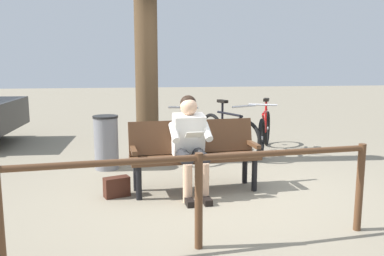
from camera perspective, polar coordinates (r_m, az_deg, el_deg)
name	(u,v)px	position (r m, az deg, el deg)	size (l,w,h in m)	color
ground_plane	(219,194)	(5.07, 3.78, -9.19)	(40.00, 40.00, 0.00)	gray
bench	(194,150)	(5.12, 0.24, -3.09)	(1.64, 0.63, 0.87)	#51331E
person_reading	(190,140)	(4.91, -0.24, -1.74)	(0.52, 0.79, 1.20)	white
handbag	(117,187)	(5.01, -10.49, -8.11)	(0.30, 0.14, 0.24)	#3F1E14
tree_trunk	(146,53)	(6.39, -6.43, 10.34)	(0.35, 0.35, 3.45)	#4C3823
litter_bin	(106,142)	(6.22, -11.92, -1.98)	(0.37, 0.37, 0.81)	slate
bicycle_black	(264,131)	(7.43, 10.10, -0.44)	(0.75, 1.57, 0.94)	black
bicycle_orange	(228,134)	(7.08, 5.12, -0.82)	(0.77, 1.55, 0.94)	black
bicycle_purple	(188,135)	(6.93, -0.59, -1.00)	(0.63, 1.63, 0.94)	black
railing_fence	(199,182)	(3.49, 0.95, -7.60)	(3.22, 0.42, 0.85)	#51331E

